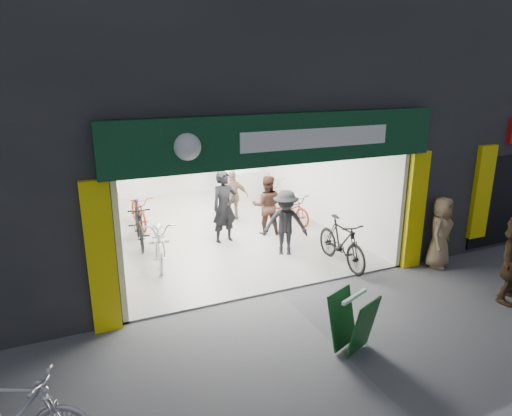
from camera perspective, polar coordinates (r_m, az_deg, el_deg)
ground at (r=9.20m, az=2.86°, el=-10.45°), size 60.00×60.00×0.00m
building at (r=13.11m, az=-3.32°, el=17.26°), size 17.00×10.27×8.00m
bike_left_front at (r=10.57m, az=-11.92°, el=-3.88°), size 1.06×2.14×1.08m
bike_left_midfront at (r=11.69m, az=-14.44°, el=-1.97°), size 0.66×1.87×1.10m
bike_left_midback at (r=13.15m, az=-14.44°, el=-0.30°), size 0.68×1.77×0.92m
bike_left_back at (r=14.46m, az=-18.20°, el=1.33°), size 0.61×1.87×1.11m
bike_right_front at (r=10.32m, az=10.65°, el=-4.25°), size 0.55×1.85×1.11m
bike_right_mid at (r=13.10m, az=4.33°, el=0.02°), size 0.88×1.73×0.87m
bike_right_back at (r=14.62m, az=2.17°, el=2.20°), size 0.51×1.74×1.04m
parked_bike at (r=6.16m, az=-28.19°, el=-21.94°), size 1.90×1.24×1.11m
customer_a at (r=11.40m, az=-3.96°, el=0.06°), size 0.75×0.57×1.86m
customer_b at (r=11.99m, az=1.36°, el=0.31°), size 0.96×0.86×1.61m
customer_c at (r=10.61m, az=3.71°, el=-1.96°), size 1.19×0.98×1.60m
customer_d at (r=13.12m, az=-2.90°, el=1.49°), size 0.95×0.66×1.49m
pedestrian_near at (r=10.80m, az=22.04°, el=-2.83°), size 0.94×0.84×1.61m
sandwich_board at (r=7.40m, az=12.00°, el=-13.66°), size 0.78×0.79×0.92m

